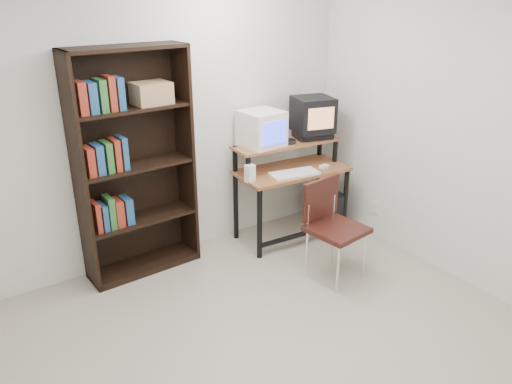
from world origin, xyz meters
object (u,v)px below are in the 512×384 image
crt_tv (313,114)px  bookshelf (133,163)px  computer_desk (291,174)px  school_chair (331,219)px  pc_tower (326,209)px  crt_monitor (262,129)px

crt_tv → bookshelf: size_ratio=0.22×
computer_desk → school_chair: bearing=-99.0°
crt_tv → bookshelf: (-1.84, 0.16, -0.21)m
school_chair → pc_tower: bearing=42.6°
school_chair → crt_monitor: bearing=86.7°
crt_tv → pc_tower: crt_tv is taller
crt_monitor → bookshelf: 1.28m
computer_desk → school_chair: (-0.18, -0.81, -0.13)m
crt_tv → bookshelf: bookshelf is taller
computer_desk → crt_tv: bearing=17.2°
crt_monitor → bookshelf: (-1.27, 0.09, -0.13)m
computer_desk → crt_tv: 0.64m
crt_tv → bookshelf: bearing=-171.5°
computer_desk → pc_tower: computer_desk is taller
computer_desk → school_chair: size_ratio=1.29×
computer_desk → crt_monitor: (-0.26, 0.15, 0.47)m
crt_tv → school_chair: (-0.50, -0.89, -0.68)m
crt_monitor → computer_desk: bearing=-34.8°
crt_monitor → pc_tower: size_ratio=0.90×
crt_tv → school_chair: size_ratio=0.50×
crt_tv → pc_tower: 1.03m
crt_tv → bookshelf: 1.86m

